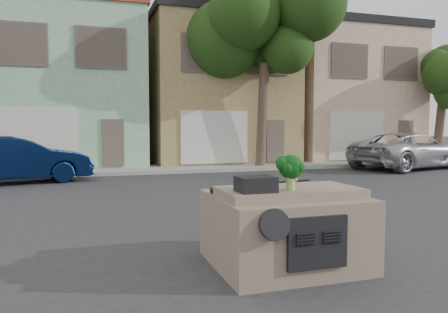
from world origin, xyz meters
name	(u,v)px	position (x,y,z in m)	size (l,w,h in m)	color
ground_plane	(221,221)	(0.00, 0.00, 0.00)	(120.00, 120.00, 0.00)	#303033
sidewalk	(150,169)	(0.00, 10.50, 0.07)	(40.00, 3.00, 0.15)	gray
townhouse_mint	(66,89)	(-3.50, 14.50, 3.77)	(7.20, 8.20, 7.55)	#8DBD96
townhouse_tan	(212,93)	(4.00, 14.50, 3.77)	(7.20, 8.20, 7.55)	#978050
townhouse_beige	(333,95)	(11.50, 14.50, 3.77)	(7.20, 8.20, 7.55)	#CEAA91
navy_sedan	(16,183)	(-4.95, 7.74, 0.00)	(1.71, 4.89, 1.61)	black
silver_pickup	(409,169)	(11.48, 7.87, 0.00)	(2.74, 5.95, 1.65)	#B1B4BA
tree_near	(262,75)	(5.00, 9.80, 4.25)	(4.40, 4.00, 8.50)	#1F3D12
tree_far	(440,106)	(15.00, 9.80, 3.00)	(3.20, 3.00, 6.00)	#1F3D12
car_dashboard	(284,225)	(0.00, -3.00, 0.56)	(2.00, 1.80, 1.12)	#7B6958
instrument_hump	(256,184)	(-0.58, -3.35, 1.22)	(0.48, 0.38, 0.20)	black
wiper_arm	(291,181)	(0.28, -2.62, 1.13)	(0.70, 0.03, 0.02)	black
broccoli	(291,172)	(-0.07, -3.32, 1.36)	(0.39, 0.39, 0.48)	#09350D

